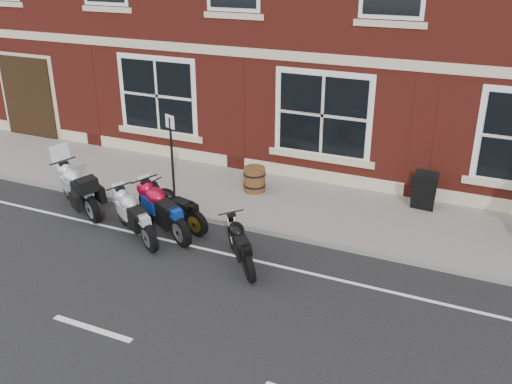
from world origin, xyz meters
TOP-DOWN VIEW (x-y plane):
  - ground at (0.00, 0.00)m, footprint 80.00×80.00m
  - sidewalk at (0.00, 3.00)m, footprint 30.00×3.00m
  - kerb at (0.00, 1.42)m, footprint 30.00×0.16m
  - moto_touring_silver at (-3.35, 0.71)m, footprint 2.07×1.25m
  - moto_sport_red at (-0.84, 0.56)m, footprint 2.04×1.26m
  - moto_sport_black at (-0.78, 0.88)m, footprint 1.99×0.65m
  - moto_sport_silver at (-1.26, 0.09)m, footprint 1.86×1.26m
  - moto_naked_black at (1.36, 0.01)m, footprint 1.30×1.52m
  - a_board_sign at (4.28, 3.93)m, footprint 0.57×0.41m
  - barrel_planter at (0.16, 3.26)m, footprint 0.58×0.58m
  - parking_sign at (-1.31, 1.73)m, footprint 0.30×0.13m

SIDE VIEW (x-z plane):
  - ground at x=0.00m, z-range 0.00..0.00m
  - sidewalk at x=0.00m, z-range 0.00..0.12m
  - kerb at x=0.00m, z-range 0.00..0.12m
  - barrel_planter at x=0.16m, z-range 0.12..0.76m
  - moto_naked_black at x=1.36m, z-range 0.06..0.91m
  - moto_sport_black at x=-0.78m, z-range 0.07..0.98m
  - moto_sport_silver at x=-1.26m, z-range 0.07..1.03m
  - a_board_sign at x=4.28m, z-range 0.12..1.03m
  - moto_sport_red at x=-0.84m, z-range 0.08..1.10m
  - moto_touring_silver at x=-3.35m, z-range -0.14..1.37m
  - parking_sign at x=-1.31m, z-range 0.29..2.53m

